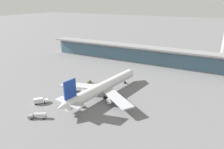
{
  "coord_description": "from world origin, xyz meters",
  "views": [
    {
      "loc": [
        55.22,
        -93.83,
        53.65
      ],
      "look_at": [
        0.0,
        14.22,
        8.23
      ],
      "focal_mm": 32.44,
      "sensor_mm": 36.0,
      "label": 1
    }
  ],
  "objects": [
    {
      "name": "terminal_building",
      "position": [
        0.0,
        73.28,
        7.87
      ],
      "size": [
        183.6,
        12.8,
        15.2
      ],
      "color": "#B2ADA3",
      "rests_on": "ground"
    },
    {
      "name": "service_truck_under_wing_grey",
      "position": [
        -14.17,
        -35.56,
        1.71
      ],
      "size": [
        8.61,
        6.15,
        2.95
      ],
      "color": "gray",
      "rests_on": "ground"
    },
    {
      "name": "service_truck_near_nose_yellow",
      "position": [
        -1.79,
        -17.13,
        0.87
      ],
      "size": [
        3.1,
        2.15,
        2.05
      ],
      "color": "yellow",
      "rests_on": "ground"
    },
    {
      "name": "ground_plane",
      "position": [
        0.0,
        0.0,
        0.0
      ],
      "size": [
        1200.0,
        1200.0,
        0.0
      ],
      "primitive_type": "plane",
      "color": "slate"
    },
    {
      "name": "airliner_on_stand",
      "position": [
        1.53,
        -1.26,
        5.64
      ],
      "size": [
        50.95,
        67.0,
        17.91
      ],
      "color": "white",
      "rests_on": "ground"
    },
    {
      "name": "service_truck_by_tail_grey",
      "position": [
        -3.69,
        12.49,
        0.87
      ],
      "size": [
        3.29,
        2.66,
        2.05
      ],
      "color": "gray",
      "rests_on": "ground"
    },
    {
      "name": "service_truck_on_taxiway_white",
      "position": [
        -24.48,
        -24.33,
        1.69
      ],
      "size": [
        6.73,
        6.85,
        3.1
      ],
      "color": "silver",
      "rests_on": "ground"
    },
    {
      "name": "service_truck_at_far_stand_olive",
      "position": [
        -15.99,
        11.97,
        0.87
      ],
      "size": [
        3.31,
        3.08,
        2.05
      ],
      "color": "olive",
      "rests_on": "ground"
    },
    {
      "name": "service_truck_mid_apron_blue",
      "position": [
        12.96,
        1.29,
        0.87
      ],
      "size": [
        2.16,
        3.1,
        2.05
      ],
      "color": "#234C9E",
      "rests_on": "ground"
    }
  ]
}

